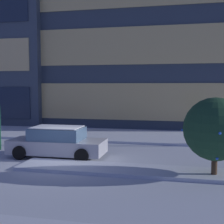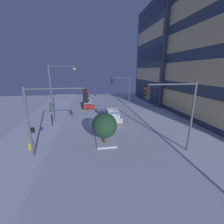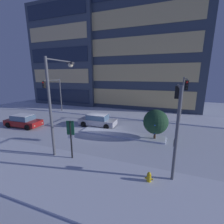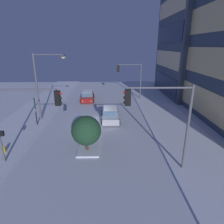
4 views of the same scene
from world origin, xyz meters
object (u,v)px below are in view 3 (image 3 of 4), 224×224
Objects in this scene: street_lamp_arched at (57,93)px; car_far at (98,120)px; traffic_light_corner_near_right at (177,111)px; fire_hydrant at (149,178)px; car_near at (23,121)px; parking_info_sign at (71,135)px; traffic_light_corner_far_left at (54,90)px; traffic_light_corner_far_right at (184,93)px; decorated_tree_median at (156,122)px.

car_far is at bearing -2.86° from street_lamp_arched.
traffic_light_corner_near_right reaches higher than car_far.
street_lamp_arched is at bearing 168.41° from fire_hydrant.
parking_info_sign reaches higher than car_near.
car_near is 1.51× the size of parking_info_sign.
traffic_light_corner_near_right reaches higher than traffic_light_corner_far_left.
car_far is 10.89m from traffic_light_corner_far_right.
street_lamp_arched reaches higher than traffic_light_corner_far_right.
traffic_light_corner_far_right is 8.14× the size of fire_hydrant.
car_near is 11.17m from parking_info_sign.
car_far is 0.79× the size of traffic_light_corner_far_right.
parking_info_sign is (-8.14, -11.18, -2.24)m from traffic_light_corner_far_right.
traffic_light_corner_far_left is (-18.08, 9.45, -0.02)m from traffic_light_corner_near_right.
car_near is 0.81× the size of traffic_light_corner_near_right.
car_near is 1.52× the size of decorated_tree_median.
traffic_light_corner_far_left reaches higher than car_far.
traffic_light_corner_near_right is (17.25, -2.61, 3.26)m from car_near.
parking_info_sign is at bearing 44.20° from traffic_light_corner_far_left.
car_near is 17.75m from traffic_light_corner_near_right.
street_lamp_arched is (8.54, -3.61, 4.23)m from car_near.
fire_hydrant is 0.24× the size of parking_info_sign.
street_lamp_arched reaches higher than car_near.
decorated_tree_median is (-0.27, 6.63, 1.51)m from fire_hydrant.
parking_info_sign is at bearing -120.72° from street_lamp_arched.
car_far is at bearing 70.22° from traffic_light_corner_far_left.
street_lamp_arched is (0.03, -7.10, 4.23)m from car_far.
fire_hydrant is (-1.30, -2.53, -3.62)m from traffic_light_corner_near_right.
traffic_light_corner_far_right is 1.97× the size of decorated_tree_median.
traffic_light_corner_far_left is 0.94× the size of traffic_light_corner_far_right.
traffic_light_corner_far_left is 17.48m from decorated_tree_median.
car_near is 16.76m from fire_hydrant.
parking_info_sign is at bearing 104.66° from traffic_light_corner_near_right.
fire_hydrant is at bearing 130.22° from car_far.
street_lamp_arched is 3.49m from parking_info_sign.
traffic_light_corner_far_right is at bearing -6.43° from traffic_light_corner_near_right.
decorated_tree_median reaches higher than car_far.
traffic_light_corner_far_left reaches higher than parking_info_sign.
car_near is 15.79m from decorated_tree_median.
decorated_tree_median is (-2.62, -5.22, -2.35)m from traffic_light_corner_far_right.
traffic_light_corner_far_left is at bearing 28.38° from parking_info_sign.
car_near is at bearing 162.16° from fire_hydrant.
street_lamp_arched is 2.45× the size of parking_info_sign.
traffic_light_corner_far_left is 0.75× the size of street_lamp_arched.
traffic_light_corner_far_right is (18.30, 6.71, 3.50)m from car_near.
parking_info_sign is 1.00× the size of decorated_tree_median.
street_lamp_arched is (-8.71, -1.01, 0.97)m from traffic_light_corner_near_right.
car_far is 0.63× the size of street_lamp_arched.
street_lamp_arched is at bearing 89.64° from car_far.
traffic_light_corner_near_right is at bearing -6.43° from traffic_light_corner_far_right.
traffic_light_corner_near_right reaches higher than parking_info_sign.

